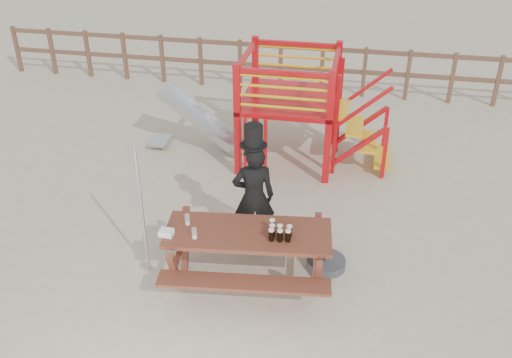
# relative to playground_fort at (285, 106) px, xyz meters

# --- Properties ---
(ground) EXTENTS (60.00, 60.00, 0.00)m
(ground) POSITION_rel_playground_fort_xyz_m (-0.12, -3.58, -1.07)
(ground) COLOR #BCAC92
(ground) RESTS_ON ground
(back_fence) EXTENTS (15.09, 0.09, 1.20)m
(back_fence) POSITION_rel_playground_fort_xyz_m (-0.12, 3.42, -0.34)
(back_fence) COLOR brown
(back_fence) RESTS_ON ground
(playground_fort) EXTENTS (4.71, 1.84, 2.10)m
(playground_fort) POSITION_rel_playground_fort_xyz_m (0.00, 0.00, 0.00)
(playground_fort) COLOR #B20B10
(playground_fort) RESTS_ON ground
(picnic_table) EXTENTS (2.35, 1.75, 0.85)m
(picnic_table) POSITION_rel_playground_fort_xyz_m (0.08, -3.70, -0.53)
(picnic_table) COLOR brown
(picnic_table) RESTS_ON ground
(man_with_hat) EXTENTS (0.71, 0.57, 2.00)m
(man_with_hat) POSITION_rel_playground_fort_xyz_m (-0.02, -2.85, -0.18)
(man_with_hat) COLOR black
(man_with_hat) RESTS_ON ground
(metal_pole) EXTENTS (0.04, 0.04, 1.97)m
(metal_pole) POSITION_rel_playground_fort_xyz_m (-1.37, -3.72, -0.08)
(metal_pole) COLOR #B2B2B7
(metal_pole) RESTS_ON ground
(parasol_base) EXTENTS (0.56, 0.56, 0.24)m
(parasol_base) POSITION_rel_playground_fort_xyz_m (1.11, -3.17, -1.01)
(parasol_base) COLOR #3D3D43
(parasol_base) RESTS_ON ground
(paper_bag) EXTENTS (0.19, 0.15, 0.08)m
(paper_bag) POSITION_rel_playground_fort_xyz_m (-0.95, -3.98, -0.18)
(paper_bag) COLOR white
(paper_bag) RESTS_ON picnic_table
(stout_pints) EXTENTS (0.31, 0.29, 0.17)m
(stout_pints) POSITION_rel_playground_fort_xyz_m (0.50, -3.74, -0.13)
(stout_pints) COLOR black
(stout_pints) RESTS_ON picnic_table
(empty_glasses) EXTENTS (0.25, 0.35, 0.15)m
(empty_glasses) POSITION_rel_playground_fort_xyz_m (-0.66, -3.83, -0.15)
(empty_glasses) COLOR silver
(empty_glasses) RESTS_ON picnic_table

